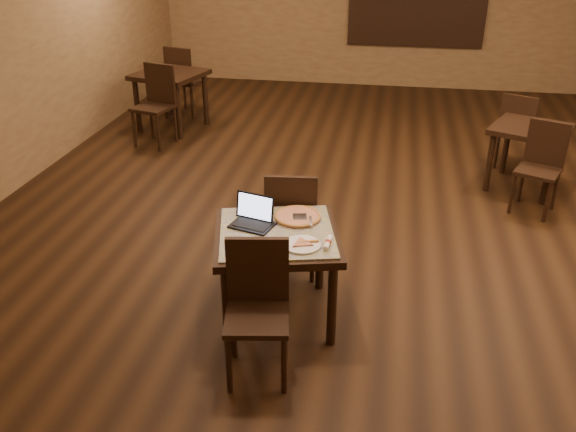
% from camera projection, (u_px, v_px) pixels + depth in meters
% --- Properties ---
extents(ground, '(10.00, 10.00, 0.00)m').
position_uv_depth(ground, '(365.00, 200.00, 6.82)').
color(ground, black).
rests_on(ground, ground).
extents(wall_back, '(8.00, 0.02, 3.00)m').
position_uv_depth(wall_back, '(388.00, 0.00, 10.54)').
color(wall_back, '#94794B').
rests_on(wall_back, ground).
extents(wall_left, '(0.02, 10.00, 3.00)m').
position_uv_depth(wall_left, '(12.00, 51.00, 6.77)').
color(wall_left, '#94794B').
rests_on(wall_left, ground).
extents(tiled_table, '(1.11, 1.11, 0.76)m').
position_uv_depth(tiled_table, '(277.00, 243.00, 4.60)').
color(tiled_table, black).
rests_on(tiled_table, ground).
extents(chair_main_near, '(0.49, 0.49, 0.98)m').
position_uv_depth(chair_main_near, '(257.00, 301.00, 4.11)').
color(chair_main_near, black).
rests_on(chair_main_near, ground).
extents(chair_main_far, '(0.47, 0.47, 1.00)m').
position_uv_depth(chair_main_far, '(292.00, 219.00, 5.18)').
color(chair_main_far, black).
rests_on(chair_main_far, ground).
extents(laptop, '(0.36, 0.32, 0.21)m').
position_uv_depth(laptop, '(253.00, 217.00, 4.64)').
color(laptop, black).
rests_on(laptop, tiled_table).
extents(plate, '(0.27, 0.27, 0.01)m').
position_uv_depth(plate, '(302.00, 245.00, 4.35)').
color(plate, white).
rests_on(plate, tiled_table).
extents(pizza_slice, '(0.22, 0.22, 0.02)m').
position_uv_depth(pizza_slice, '(302.00, 243.00, 4.35)').
color(pizza_slice, beige).
rests_on(pizza_slice, plate).
extents(pizza_pan, '(0.39, 0.39, 0.01)m').
position_uv_depth(pizza_pan, '(298.00, 218.00, 4.74)').
color(pizza_pan, silver).
rests_on(pizza_pan, tiled_table).
extents(pizza_whole, '(0.36, 0.36, 0.03)m').
position_uv_depth(pizza_whole, '(298.00, 216.00, 4.73)').
color(pizza_whole, beige).
rests_on(pizza_whole, pizza_pan).
extents(spatula, '(0.15, 0.27, 0.01)m').
position_uv_depth(spatula, '(300.00, 217.00, 4.71)').
color(spatula, silver).
rests_on(spatula, pizza_whole).
extents(napkin_roll, '(0.05, 0.18, 0.04)m').
position_uv_depth(napkin_roll, '(328.00, 243.00, 4.35)').
color(napkin_roll, white).
rests_on(napkin_roll, tiled_table).
extents(other_table_a, '(1.04, 1.04, 0.74)m').
position_uv_depth(other_table_a, '(530.00, 137.00, 6.86)').
color(other_table_a, black).
rests_on(other_table_a, ground).
extents(other_table_a_chair_near, '(0.55, 0.55, 0.96)m').
position_uv_depth(other_table_a_chair_near, '(541.00, 162.00, 6.39)').
color(other_table_a_chair_near, black).
rests_on(other_table_a_chair_near, ground).
extents(other_table_a_chair_far, '(0.55, 0.55, 0.96)m').
position_uv_depth(other_table_a_chair_far, '(518.00, 127.00, 7.39)').
color(other_table_a_chair_far, black).
rests_on(other_table_a_chair_far, ground).
extents(other_table_b, '(1.08, 1.08, 0.83)m').
position_uv_depth(other_table_b, '(170.00, 82.00, 8.74)').
color(other_table_b, black).
rests_on(other_table_b, ground).
extents(other_table_b_chair_near, '(0.57, 0.57, 1.07)m').
position_uv_depth(other_table_b_chair_near, '(156.00, 100.00, 8.23)').
color(other_table_b_chair_near, black).
rests_on(other_table_b_chair_near, ground).
extents(other_table_b_chair_far, '(0.57, 0.57, 1.07)m').
position_uv_depth(other_table_b_chair_far, '(183.00, 77.00, 9.33)').
color(other_table_b_chair_far, black).
rests_on(other_table_b_chair_far, ground).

